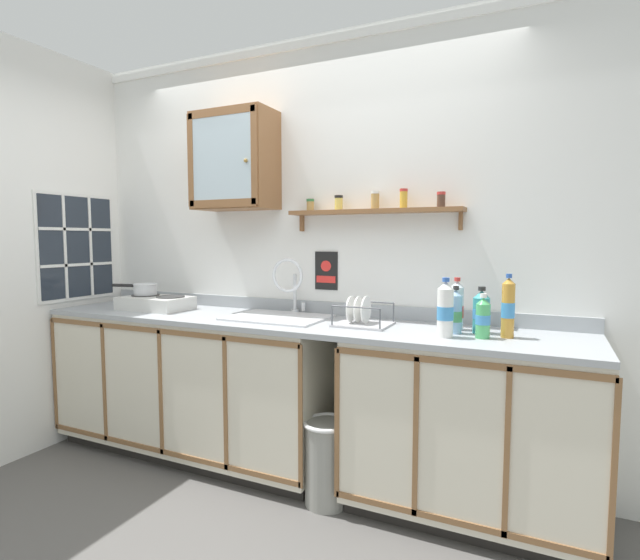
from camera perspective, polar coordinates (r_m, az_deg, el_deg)
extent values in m
plane|color=#565451|center=(2.93, -7.09, -24.15)|extent=(6.33, 6.33, 0.00)
cube|color=white|center=(3.13, -0.98, 3.35)|extent=(3.93, 0.05, 2.67)
cube|color=white|center=(3.33, -1.28, 26.06)|extent=(3.93, 0.02, 0.05)
cube|color=black|center=(3.54, -14.04, -18.21)|extent=(1.86, 0.55, 0.08)
cube|color=beige|center=(3.36, -14.53, -11.21)|extent=(1.89, 0.61, 0.83)
cube|color=brown|center=(3.05, -18.40, -5.71)|extent=(1.89, 0.01, 0.03)
cube|color=brown|center=(3.27, -18.03, -18.59)|extent=(1.89, 0.01, 0.03)
cube|color=brown|center=(3.83, -28.72, -9.66)|extent=(0.02, 0.01, 0.76)
cube|color=brown|center=(3.47, -24.02, -10.97)|extent=(0.02, 0.01, 0.76)
cube|color=brown|center=(3.14, -18.21, -12.46)|extent=(0.02, 0.01, 0.76)
cube|color=brown|center=(2.85, -11.05, -14.10)|extent=(0.02, 0.01, 0.76)
cube|color=brown|center=(2.62, -2.31, -15.80)|extent=(0.02, 0.01, 0.76)
cube|color=black|center=(2.88, 16.98, -23.92)|extent=(1.17, 0.55, 0.08)
cube|color=beige|center=(2.67, 17.14, -15.60)|extent=(1.20, 0.61, 0.83)
cube|color=brown|center=(2.26, 16.27, -9.33)|extent=(1.20, 0.01, 0.03)
cube|color=brown|center=(2.55, 15.83, -25.73)|extent=(1.20, 0.01, 0.03)
cube|color=brown|center=(2.53, 1.99, -16.49)|extent=(0.02, 0.01, 0.76)
cube|color=brown|center=(2.42, 11.15, -17.67)|extent=(0.02, 0.01, 0.76)
cube|color=brown|center=(2.36, 21.08, -18.46)|extent=(0.02, 0.01, 0.76)
cube|color=brown|center=(2.37, 31.25, -18.73)|extent=(0.02, 0.01, 0.76)
cube|color=#9EA3A8|center=(2.88, -3.87, -4.99)|extent=(3.29, 0.64, 0.03)
cube|color=#9EA3A8|center=(3.13, -1.26, -3.16)|extent=(3.29, 0.02, 0.08)
cube|color=silver|center=(2.93, -4.99, -4.41)|extent=(0.58, 0.43, 0.01)
cube|color=slate|center=(2.95, -4.97, -7.02)|extent=(0.50, 0.35, 0.01)
cube|color=slate|center=(3.10, -3.30, -5.29)|extent=(0.50, 0.01, 0.14)
cube|color=slate|center=(2.79, -6.84, -6.44)|extent=(0.50, 0.01, 0.14)
cylinder|color=#4C4C51|center=(2.95, -4.97, -7.06)|extent=(0.04, 0.04, 0.01)
cylinder|color=silver|center=(3.14, -2.96, -3.67)|extent=(0.05, 0.05, 0.02)
cylinder|color=silver|center=(3.12, -2.97, -1.40)|extent=(0.02, 0.02, 0.23)
torus|color=silver|center=(3.02, -3.84, 0.55)|extent=(0.21, 0.02, 0.21)
cylinder|color=silver|center=(3.10, -1.98, -3.14)|extent=(0.02, 0.02, 0.05)
cube|color=silver|center=(3.47, -18.73, -2.58)|extent=(0.46, 0.29, 0.09)
cylinder|color=#2D2D2D|center=(3.56, -19.80, -1.68)|extent=(0.19, 0.19, 0.01)
cylinder|color=#2D2D2D|center=(3.40, -17.14, -1.89)|extent=(0.19, 0.19, 0.01)
cylinder|color=black|center=(3.46, -21.56, -2.69)|extent=(0.03, 0.02, 0.03)
cylinder|color=black|center=(3.30, -18.90, -2.96)|extent=(0.03, 0.02, 0.03)
cylinder|color=silver|center=(3.55, -19.82, -1.06)|extent=(0.15, 0.15, 0.07)
torus|color=silver|center=(3.55, -19.83, -0.48)|extent=(0.16, 0.16, 0.01)
cylinder|color=black|center=(3.64, -22.02, -0.59)|extent=(0.18, 0.06, 0.02)
cylinder|color=#8CB7E0|center=(2.55, 15.61, -3.92)|extent=(0.06, 0.06, 0.19)
cone|color=#8CB7E0|center=(2.53, 15.66, -1.45)|extent=(0.06, 0.06, 0.03)
cylinder|color=#262626|center=(2.53, 15.68, -0.89)|extent=(0.03, 0.03, 0.02)
cylinder|color=#4C9959|center=(2.55, 15.60, -4.13)|extent=(0.07, 0.07, 0.05)
cylinder|color=#4CB266|center=(2.46, 18.57, -4.60)|extent=(0.07, 0.07, 0.17)
cone|color=#4CB266|center=(2.45, 18.63, -2.34)|extent=(0.07, 0.07, 0.03)
cylinder|color=white|center=(2.45, 18.65, -1.75)|extent=(0.03, 0.03, 0.02)
cylinder|color=#3F8CCC|center=(2.46, 18.57, -4.43)|extent=(0.07, 0.07, 0.05)
cylinder|color=teal|center=(2.59, 18.39, -3.98)|extent=(0.08, 0.08, 0.18)
cone|color=teal|center=(2.58, 18.45, -1.60)|extent=(0.08, 0.08, 0.04)
cylinder|color=#262626|center=(2.57, 18.47, -0.97)|extent=(0.04, 0.04, 0.02)
cylinder|color=#3F8CCC|center=(2.59, 18.39, -3.78)|extent=(0.08, 0.08, 0.05)
cylinder|color=white|center=(2.43, 14.48, -3.78)|extent=(0.08, 0.08, 0.24)
cone|color=white|center=(2.42, 14.55, -0.61)|extent=(0.07, 0.07, 0.03)
cylinder|color=#2D59B2|center=(2.41, 14.56, 0.04)|extent=(0.03, 0.03, 0.02)
cylinder|color=#3F8CCC|center=(2.43, 14.48, -3.79)|extent=(0.08, 0.08, 0.07)
cylinder|color=gold|center=(2.51, 21.19, -3.39)|extent=(0.06, 0.06, 0.26)
cone|color=gold|center=(2.49, 21.29, -0.09)|extent=(0.06, 0.06, 0.03)
cylinder|color=#2D59B2|center=(2.49, 21.31, 0.45)|extent=(0.03, 0.03, 0.02)
cylinder|color=#3F8CCC|center=(2.51, 21.19, -3.31)|extent=(0.06, 0.06, 0.07)
cylinder|color=silver|center=(2.65, 15.74, -3.24)|extent=(0.07, 0.07, 0.22)
cone|color=silver|center=(2.63, 15.81, -0.48)|extent=(0.07, 0.07, 0.03)
cylinder|color=red|center=(2.63, 15.82, 0.07)|extent=(0.03, 0.03, 0.02)
cylinder|color=#D84C3F|center=(2.65, 15.73, -3.58)|extent=(0.07, 0.07, 0.06)
cube|color=#B2B2B7|center=(2.70, 5.11, -5.21)|extent=(0.29, 0.27, 0.01)
cylinder|color=#4C4F54|center=(2.63, 1.42, -4.18)|extent=(0.01, 0.01, 0.10)
cylinder|color=#4C4F54|center=(2.53, 7.05, -4.56)|extent=(0.01, 0.01, 0.10)
cylinder|color=#4C4F54|center=(2.85, 3.40, -3.47)|extent=(0.01, 0.01, 0.10)
cylinder|color=#4C4F54|center=(2.76, 8.63, -3.78)|extent=(0.01, 0.01, 0.10)
cylinder|color=#4C4F54|center=(2.57, 4.19, -3.22)|extent=(0.27, 0.01, 0.01)
cylinder|color=#4C4F54|center=(2.80, 5.98, -2.57)|extent=(0.27, 0.01, 0.01)
cylinder|color=white|center=(2.71, 3.66, -3.42)|extent=(0.01, 0.14, 0.14)
cylinder|color=white|center=(2.70, 4.53, -3.47)|extent=(0.01, 0.15, 0.15)
cylinder|color=white|center=(2.68, 5.41, -3.52)|extent=(0.01, 0.15, 0.15)
cube|color=brown|center=(3.27, -9.94, 13.58)|extent=(0.53, 0.28, 0.62)
cube|color=silver|center=(3.15, -11.48, 13.88)|extent=(0.44, 0.01, 0.51)
cube|color=brown|center=(3.30, -14.93, 13.41)|extent=(0.04, 0.01, 0.58)
cube|color=brown|center=(3.02, -7.72, 14.34)|extent=(0.04, 0.01, 0.58)
cube|color=brown|center=(3.21, -11.58, 18.81)|extent=(0.50, 0.01, 0.05)
cube|color=brown|center=(3.12, -11.40, 8.81)|extent=(0.50, 0.01, 0.05)
sphere|color=olive|center=(3.03, -8.73, 13.69)|extent=(0.02, 0.02, 0.02)
cube|color=brown|center=(2.88, 6.21, 8.01)|extent=(1.05, 0.14, 0.02)
cube|color=brown|center=(3.12, -2.13, 6.65)|extent=(0.02, 0.03, 0.10)
cube|color=brown|center=(2.81, 16.19, 6.66)|extent=(0.02, 0.03, 0.10)
cylinder|color=tan|center=(3.04, -1.14, 8.64)|extent=(0.05, 0.05, 0.06)
cylinder|color=#33723F|center=(3.05, -1.15, 9.34)|extent=(0.05, 0.05, 0.02)
cylinder|color=#E0C659|center=(2.97, 2.21, 8.88)|extent=(0.05, 0.05, 0.07)
cylinder|color=black|center=(2.97, 2.21, 9.74)|extent=(0.05, 0.05, 0.02)
cylinder|color=tan|center=(2.88, 6.49, 9.13)|extent=(0.05, 0.05, 0.09)
cylinder|color=white|center=(2.89, 6.50, 10.18)|extent=(0.05, 0.05, 0.02)
cylinder|color=gold|center=(2.83, 9.78, 9.23)|extent=(0.04, 0.04, 0.09)
cylinder|color=red|center=(2.83, 9.80, 10.35)|extent=(0.05, 0.05, 0.02)
cylinder|color=#4C3326|center=(2.77, 14.03, 8.98)|extent=(0.04, 0.04, 0.07)
cylinder|color=red|center=(2.77, 14.04, 9.84)|extent=(0.05, 0.05, 0.02)
cube|color=black|center=(3.06, 0.74, 1.10)|extent=(0.15, 0.01, 0.24)
cube|color=red|center=(3.06, 0.70, 0.08)|extent=(0.13, 0.00, 0.04)
cylinder|color=red|center=(3.05, 0.71, 1.65)|extent=(0.07, 0.00, 0.07)
cube|color=#262D38|center=(3.87, -26.58, 3.49)|extent=(0.01, 0.58, 0.71)
cube|color=white|center=(3.87, -26.67, 3.48)|extent=(0.02, 0.63, 0.75)
cube|color=white|center=(3.80, -27.76, 3.42)|extent=(0.01, 0.02, 0.71)
cube|color=white|center=(3.93, -25.33, 3.55)|extent=(0.01, 0.02, 0.71)
cube|color=white|center=(3.87, -26.45, 1.62)|extent=(0.01, 0.58, 0.02)
cube|color=white|center=(3.86, -26.60, 5.35)|extent=(0.01, 0.58, 0.02)
cylinder|color=gray|center=(2.77, 0.79, -20.71)|extent=(0.23, 0.23, 0.45)
torus|color=white|center=(2.68, 0.80, -16.39)|extent=(0.26, 0.26, 0.02)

